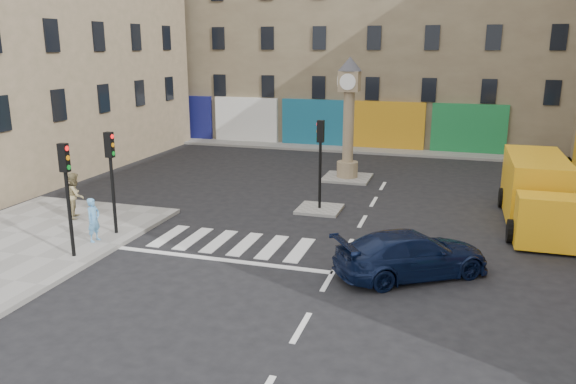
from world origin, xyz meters
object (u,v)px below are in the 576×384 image
at_px(traffic_light_island, 320,150).
at_px(yellow_van, 536,192).
at_px(clock_pillar, 349,111).
at_px(traffic_light_left_near, 66,182).
at_px(pedestrian_tan, 75,195).
at_px(pedestrian_blue, 94,220).
at_px(navy_sedan, 412,254).
at_px(traffic_light_left_far, 111,167).

relative_size(traffic_light_island, yellow_van, 0.53).
xyz_separation_m(traffic_light_island, clock_pillar, (0.00, 6.00, 0.96)).
relative_size(traffic_light_left_near, clock_pillar, 0.61).
distance_m(traffic_light_island, yellow_van, 8.60).
bearing_deg(clock_pillar, yellow_van, -31.51).
relative_size(traffic_light_left_near, pedestrian_tan, 2.05).
height_order(traffic_light_left_near, pedestrian_tan, traffic_light_left_near).
distance_m(traffic_light_island, pedestrian_blue, 9.25).
bearing_deg(yellow_van, pedestrian_blue, -154.60).
distance_m(navy_sedan, pedestrian_tan, 13.31).
relative_size(navy_sedan, yellow_van, 0.68).
bearing_deg(yellow_van, navy_sedan, -122.10).
height_order(traffic_light_island, yellow_van, traffic_light_island).
height_order(yellow_van, pedestrian_tan, yellow_van).
bearing_deg(traffic_light_left_far, clock_pillar, 61.06).
bearing_deg(clock_pillar, navy_sedan, -70.07).
height_order(traffic_light_left_near, navy_sedan, traffic_light_left_near).
bearing_deg(traffic_light_island, traffic_light_left_near, -128.93).
relative_size(navy_sedan, pedestrian_tan, 2.64).
distance_m(traffic_light_left_far, pedestrian_tan, 3.26).
bearing_deg(yellow_van, traffic_light_left_near, -150.00).
bearing_deg(traffic_light_left_far, navy_sedan, -2.58).
height_order(traffic_light_left_near, yellow_van, traffic_light_left_near).
bearing_deg(pedestrian_tan, traffic_light_left_near, -170.40).
height_order(traffic_light_left_far, navy_sedan, traffic_light_left_far).
relative_size(traffic_light_island, pedestrian_tan, 2.05).
height_order(navy_sedan, pedestrian_tan, pedestrian_tan).
bearing_deg(yellow_van, clock_pillar, 148.22).
bearing_deg(clock_pillar, pedestrian_tan, -131.12).
height_order(navy_sedan, pedestrian_blue, pedestrian_blue).
xyz_separation_m(traffic_light_island, navy_sedan, (4.30, -5.88, -1.90)).
relative_size(traffic_light_island, clock_pillar, 0.61).
bearing_deg(pedestrian_blue, traffic_light_island, -41.32).
height_order(traffic_light_left_near, clock_pillar, clock_pillar).
xyz_separation_m(traffic_light_left_near, pedestrian_blue, (-0.19, 1.42, -1.70)).
bearing_deg(yellow_van, pedestrian_tan, -164.20).
bearing_deg(traffic_light_left_near, clock_pillar, 65.45).
relative_size(traffic_light_left_far, traffic_light_island, 1.00).
distance_m(traffic_light_left_near, navy_sedan, 10.95).
xyz_separation_m(clock_pillar, yellow_van, (8.46, -5.18, -2.29)).
bearing_deg(clock_pillar, traffic_light_left_near, -114.55).
bearing_deg(traffic_light_left_near, pedestrian_blue, 97.79).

